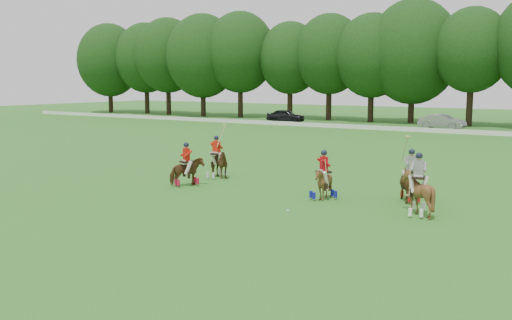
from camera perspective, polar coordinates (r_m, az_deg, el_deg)
The scene contains 11 objects.
ground at distance 22.86m, azimuth -6.54°, elevation -4.63°, with size 180.00×180.00×0.00m, color #296E1F.
tree_line at distance 66.82m, azimuth 21.09°, elevation 10.22°, with size 117.98×14.32×14.75m.
boundary_rail at distance 57.22m, azimuth 18.35°, elevation 2.78°, with size 120.00×0.10×0.44m, color white.
car_left at distance 68.96m, azimuth 3.00°, elevation 4.45°, with size 1.83×4.56×1.55m, color black.
car_mid at distance 61.88m, azimuth 18.12°, elevation 3.66°, with size 1.63×4.67×1.54m, color gray.
polo_red_a at distance 27.14m, azimuth -6.96°, elevation -1.07°, with size 1.38×1.74×2.08m.
polo_red_b at distance 29.26m, azimuth -3.96°, elevation -0.31°, with size 1.48×1.27×2.72m.
polo_red_c at distance 24.05m, azimuth 6.76°, elevation -2.23°, with size 1.63×1.65×2.09m.
polo_stripe_a at distance 24.35m, azimuth 15.21°, elevation -2.22°, with size 1.65×1.86×2.73m.
polo_stripe_b at distance 21.95m, azimuth 15.87°, elevation -3.15°, with size 1.62×1.74×2.34m.
polo_ball at distance 21.82m, azimuth 3.21°, elevation -5.08°, with size 0.09×0.09×0.09m, color white.
Camera 1 is at (14.20, -17.22, 4.95)m, focal length 40.00 mm.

